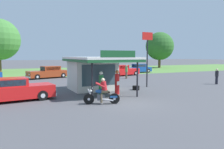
{
  "coord_description": "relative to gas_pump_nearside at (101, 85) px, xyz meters",
  "views": [
    {
      "loc": [
        -6.68,
        -11.94,
        2.91
      ],
      "look_at": [
        0.97,
        4.1,
        1.4
      ],
      "focal_mm": 35.32,
      "sensor_mm": 36.0,
      "label": 1
    }
  ],
  "objects": [
    {
      "name": "roadside_pole_sign",
      "position": [
        5.85,
        2.86,
        2.61
      ],
      "size": [
        1.1,
        0.12,
        5.08
      ],
      "color": "black",
      "rests_on": "ground"
    },
    {
      "name": "grass_verge_strip",
      "position": [
        0.72,
        27.66,
        -0.83
      ],
      "size": [
        120.0,
        24.0,
        0.01
      ],
      "primitive_type": "cube",
      "color": "#56843D",
      "rests_on": "ground"
    },
    {
      "name": "tree_oak_left",
      "position": [
        27.86,
        29.56,
        4.3
      ],
      "size": [
        6.82,
        6.82,
        8.69
      ],
      "color": "brown",
      "rests_on": "ground"
    },
    {
      "name": "ground_plane",
      "position": [
        0.72,
        -2.34,
        -0.83
      ],
      "size": [
        300.0,
        300.0,
        0.0
      ],
      "primitive_type": "plane",
      "color": "#4C4C51"
    },
    {
      "name": "bystander_strolling_foreground",
      "position": [
        13.41,
        1.36,
        0.01
      ],
      "size": [
        0.34,
        0.34,
        1.6
      ],
      "color": "black",
      "rests_on": "ground"
    },
    {
      "name": "spare_tire_stack",
      "position": [
        3.92,
        1.66,
        -0.65
      ],
      "size": [
        0.6,
        0.6,
        0.36
      ],
      "color": "black",
      "rests_on": "ground"
    },
    {
      "name": "parked_car_back_row_left",
      "position": [
        14.67,
        18.31,
        -0.14
      ],
      "size": [
        4.94,
        2.04,
        1.51
      ],
      "color": "#19479E",
      "rests_on": "ground"
    },
    {
      "name": "gas_pump_offside",
      "position": [
        1.27,
        0.0,
        0.02
      ],
      "size": [
        0.44,
        0.44,
        1.87
      ],
      "color": "slate",
      "rests_on": "ground"
    },
    {
      "name": "featured_classic_sedan",
      "position": [
        -5.87,
        1.11,
        -0.14
      ],
      "size": [
        5.72,
        2.39,
        1.5
      ],
      "color": "red",
      "rests_on": "ground"
    },
    {
      "name": "bystander_admiring_sedan",
      "position": [
        7.79,
        10.26,
        0.11
      ],
      "size": [
        0.38,
        0.38,
        1.75
      ],
      "color": "brown",
      "rests_on": "ground"
    },
    {
      "name": "motorcycle_with_rider",
      "position": [
        -0.85,
        -2.2,
        -0.18
      ],
      "size": [
        2.08,
        0.96,
        1.58
      ],
      "color": "black",
      "rests_on": "ground"
    },
    {
      "name": "gas_pump_nearside",
      "position": [
        0.0,
        0.0,
        0.0
      ],
      "size": [
        0.44,
        0.44,
        1.83
      ],
      "color": "slate",
      "rests_on": "ground"
    },
    {
      "name": "parked_car_back_row_centre_right",
      "position": [
        -1.12,
        15.24,
        -0.12
      ],
      "size": [
        5.62,
        3.05,
        1.57
      ],
      "color": "#993819",
      "rests_on": "ground"
    },
    {
      "name": "parked_car_back_row_far_left",
      "position": [
        9.36,
        14.23,
        -0.12
      ],
      "size": [
        5.55,
        2.99,
        1.57
      ],
      "color": "red",
      "rests_on": "ground"
    },
    {
      "name": "service_station_kiosk",
      "position": [
        0.63,
        3.11,
        0.82
      ],
      "size": [
        4.3,
        6.83,
        3.26
      ],
      "color": "silver",
      "rests_on": "ground"
    }
  ]
}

